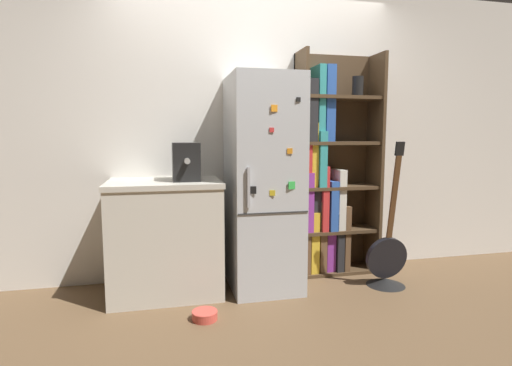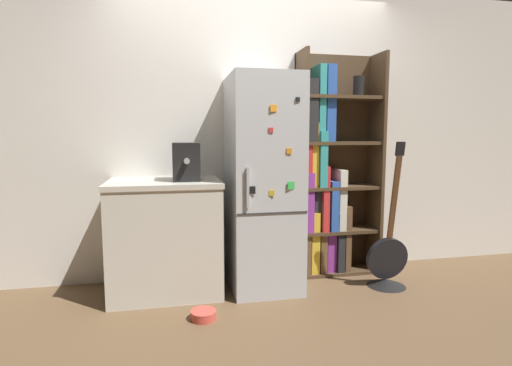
% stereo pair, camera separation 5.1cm
% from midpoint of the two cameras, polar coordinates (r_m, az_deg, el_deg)
% --- Properties ---
extents(ground_plane, '(16.00, 16.00, 0.00)m').
position_cam_midpoint_polar(ground_plane, '(3.42, 1.81, -14.99)').
color(ground_plane, brown).
extents(wall_back, '(8.00, 0.05, 2.60)m').
position_cam_midpoint_polar(wall_back, '(3.64, 0.07, 7.29)').
color(wall_back, white).
rests_on(wall_back, ground_plane).
extents(refrigerator, '(0.56, 0.70, 1.75)m').
position_cam_midpoint_polar(refrigerator, '(3.30, 1.41, -0.06)').
color(refrigerator, silver).
rests_on(refrigerator, ground_plane).
extents(bookshelf, '(0.76, 0.32, 2.00)m').
position_cam_midpoint_polar(bookshelf, '(3.70, 10.59, 0.52)').
color(bookshelf, '#4C3823').
rests_on(bookshelf, ground_plane).
extents(kitchen_counter, '(0.88, 0.65, 0.91)m').
position_cam_midpoint_polar(kitchen_counter, '(3.31, -12.35, -7.50)').
color(kitchen_counter, beige).
rests_on(kitchen_counter, ground_plane).
extents(espresso_machine, '(0.21, 0.37, 0.30)m').
position_cam_midpoint_polar(espresso_machine, '(3.22, -9.56, 3.05)').
color(espresso_machine, black).
rests_on(espresso_machine, kitchen_counter).
extents(guitar, '(0.36, 0.32, 1.22)m').
position_cam_midpoint_polar(guitar, '(3.61, 18.61, -11.22)').
color(guitar, black).
rests_on(guitar, ground_plane).
extents(pet_bowl, '(0.18, 0.18, 0.06)m').
position_cam_midpoint_polar(pet_bowl, '(2.93, -7.02, -18.12)').
color(pet_bowl, '#D84C3F').
rests_on(pet_bowl, ground_plane).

